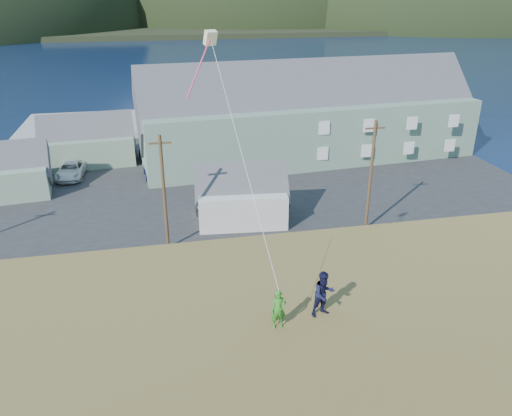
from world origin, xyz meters
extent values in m
plane|color=#0A1638|center=(0.00, 0.00, 0.00)|extent=(900.00, 900.00, 0.00)
cube|color=#4C3D19|center=(0.00, -2.00, 0.05)|extent=(110.00, 8.00, 0.10)
cube|color=#28282B|center=(0.00, 17.00, 0.06)|extent=(72.00, 36.00, 0.12)
cube|color=gray|center=(-6.00, 40.00, 0.45)|extent=(26.00, 14.00, 0.90)
cube|color=black|center=(0.00, 330.00, 1.00)|extent=(900.00, 320.00, 2.00)
ellipsoid|color=black|center=(-20.00, 300.00, 2.00)|extent=(200.00, 180.00, 100.00)
ellipsoid|color=black|center=(70.00, 290.00, 2.00)|extent=(230.00, 207.00, 142.60)
ellipsoid|color=black|center=(180.00, 270.00, 2.00)|extent=(280.00, 252.00, 134.40)
cube|color=slate|center=(16.46, 21.12, 3.36)|extent=(38.63, 13.97, 6.49)
cube|color=#47474C|center=(16.46, 21.12, 8.34)|extent=(39.10, 13.72, 10.52)
cube|color=slate|center=(-15.41, 15.36, 1.58)|extent=(8.79, 6.41, 2.91)
cube|color=silver|center=(5.76, 5.32, 1.56)|extent=(7.66, 5.81, 2.88)
cube|color=#47474C|center=(5.76, 5.32, 3.72)|extent=(8.15, 5.79, 5.08)
cube|color=gray|center=(-8.38, 23.88, 1.68)|extent=(10.25, 6.70, 3.13)
cube|color=#47474C|center=(-8.38, 23.88, 4.13)|extent=(10.75, 6.70, 5.82)
cylinder|color=#47331E|center=(-0.63, 1.50, 4.55)|extent=(0.24, 0.24, 8.87)
cylinder|color=#47331E|center=(15.47, 1.50, 4.66)|extent=(0.24, 0.24, 9.07)
imported|color=white|center=(-9.83, 19.29, 0.90)|extent=(2.92, 5.74, 1.55)
imported|color=#999A9D|center=(-15.48, 19.16, 0.80)|extent=(1.70, 4.21, 1.36)
imported|color=navy|center=(-1.51, 17.65, 0.83)|extent=(2.05, 4.32, 1.42)
imported|color=black|center=(-1.91, 23.68, 0.89)|extent=(2.29, 4.67, 1.53)
imported|color=navy|center=(4.77, 24.41, 0.91)|extent=(1.79, 4.82, 1.58)
imported|color=silver|center=(-7.33, 24.58, 0.90)|extent=(2.46, 5.48, 1.56)
imported|color=#2C7820|center=(2.83, -18.75, 7.95)|extent=(0.56, 0.37, 1.51)
imported|color=black|center=(4.63, -18.35, 8.10)|extent=(1.01, 0.86, 1.80)
cube|color=#EFECB6|center=(1.47, -12.74, 16.56)|extent=(0.57, 0.56, 0.60)
cylinder|color=#FF4367|center=(0.87, -13.99, 15.66)|extent=(0.06, 0.06, 3.31)
cylinder|color=white|center=(2.15, -15.75, 12.63)|extent=(0.02, 0.02, 9.98)
camera|label=1|loc=(-0.92, -32.88, 18.31)|focal=35.00mm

